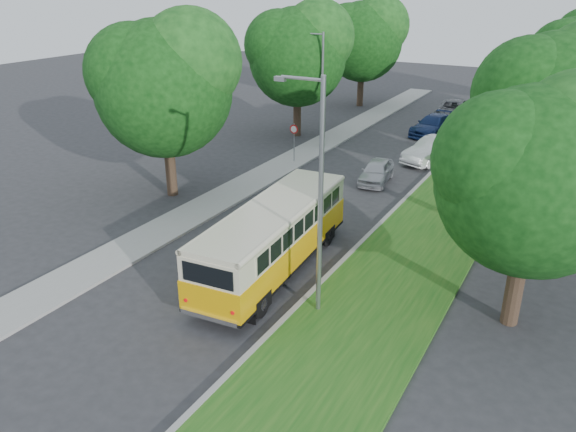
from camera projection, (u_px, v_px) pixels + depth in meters
The scene contains 13 objects.
ground at pixel (251, 255), 23.25m from camera, with size 120.00×120.00×0.00m, color #2C2C2F.
curb at pixel (377, 228), 25.64m from camera, with size 0.20×70.00×0.15m, color gray.
grass_verge at pixel (427, 238), 24.59m from camera, with size 4.50×70.00×0.13m, color #195416.
sidewalk at pixel (225, 196), 29.40m from camera, with size 2.20×70.00×0.12m, color gray.
treeline at pixel (452, 62), 34.02m from camera, with size 24.27×41.91×9.46m.
lamppost_near at pixel (318, 192), 17.65m from camera, with size 1.71×0.16×8.00m.
lamppost_far at pixel (321, 86), 36.63m from camera, with size 1.71×0.16×7.50m.
warning_sign at pixel (294, 136), 34.24m from camera, with size 0.56×0.10×2.50m.
vintage_bus at pixel (274, 239), 21.46m from camera, with size 2.40×9.31×2.76m, color #F5AE07, non-canonical shape.
car_silver at pixel (376, 171), 31.40m from camera, with size 1.48×3.69×1.26m, color silver.
car_white at pixel (433, 150), 34.75m from camera, with size 1.63×4.66×1.54m, color white.
car_blue at pixel (433, 125), 40.98m from camera, with size 2.00×4.93×1.43m, color navy.
car_grey at pixel (453, 110), 45.56m from camera, with size 2.48×5.38×1.50m, color #5A5D62.
Camera 1 is at (11.41, -17.43, 10.55)m, focal length 35.00 mm.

